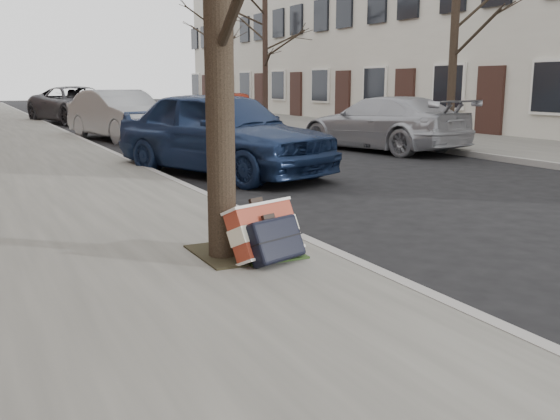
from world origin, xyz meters
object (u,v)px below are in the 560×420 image
suitcase_red (264,231)px  suitcase_navy (275,240)px  car_near_mid (120,115)px  car_near_front (222,132)px

suitcase_red → suitcase_navy: 0.16m
suitcase_navy → car_near_mid: car_near_mid is taller
suitcase_red → car_near_front: size_ratio=0.14×
suitcase_navy → car_near_mid: 13.65m
car_near_front → suitcase_red: bearing=-128.1°
suitcase_red → car_near_front: car_near_front is taller
suitcase_red → car_near_front: (1.85, 5.61, 0.39)m
suitcase_red → suitcase_navy: bearing=-99.1°
suitcase_navy → suitcase_red: bearing=81.0°
suitcase_navy → car_near_front: bearing=52.9°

